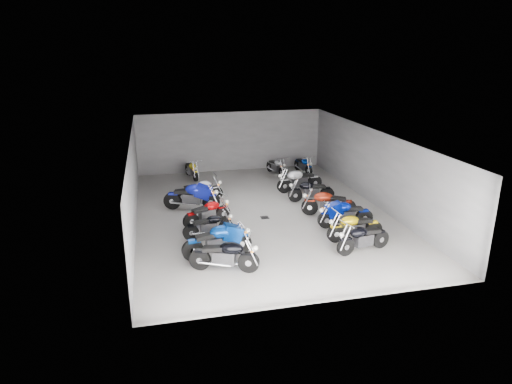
% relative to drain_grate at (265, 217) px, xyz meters
% --- Properties ---
extents(ground, '(14.00, 14.00, 0.00)m').
position_rel_drain_grate_xyz_m(ground, '(0.00, 0.50, -0.01)').
color(ground, '#9F9C97').
rests_on(ground, ground).
extents(wall_back, '(10.00, 0.10, 3.20)m').
position_rel_drain_grate_xyz_m(wall_back, '(0.00, 7.50, 1.59)').
color(wall_back, gray).
rests_on(wall_back, ground).
extents(wall_left, '(0.10, 14.00, 3.20)m').
position_rel_drain_grate_xyz_m(wall_left, '(-5.00, 0.50, 1.59)').
color(wall_left, gray).
rests_on(wall_left, ground).
extents(wall_right, '(0.10, 14.00, 3.20)m').
position_rel_drain_grate_xyz_m(wall_right, '(5.00, 0.50, 1.59)').
color(wall_right, gray).
rests_on(wall_right, ground).
extents(ceiling, '(10.00, 14.00, 0.04)m').
position_rel_drain_grate_xyz_m(ceiling, '(0.00, 0.50, 3.21)').
color(ceiling, black).
rests_on(ceiling, wall_back).
extents(drain_grate, '(0.32, 0.32, 0.01)m').
position_rel_drain_grate_xyz_m(drain_grate, '(0.00, 0.00, 0.00)').
color(drain_grate, black).
rests_on(drain_grate, ground).
extents(motorcycle_left_a, '(2.09, 0.89, 0.96)m').
position_rel_drain_grate_xyz_m(motorcycle_left_a, '(-2.29, -4.10, 0.52)').
color(motorcycle_left_a, black).
rests_on(motorcycle_left_a, ground).
extents(motorcycle_left_b, '(2.33, 0.52, 1.02)m').
position_rel_drain_grate_xyz_m(motorcycle_left_b, '(-2.34, -3.08, 0.55)').
color(motorcycle_left_b, black).
rests_on(motorcycle_left_b, ground).
extents(motorcycle_left_c, '(1.87, 0.45, 0.83)m').
position_rel_drain_grate_xyz_m(motorcycle_left_c, '(-2.41, -1.44, 0.44)').
color(motorcycle_left_c, black).
rests_on(motorcycle_left_c, ground).
extents(motorcycle_left_d, '(1.92, 0.89, 0.89)m').
position_rel_drain_grate_xyz_m(motorcycle_left_d, '(-2.31, -0.20, 0.48)').
color(motorcycle_left_d, black).
rests_on(motorcycle_left_d, ground).
extents(motorcycle_left_e, '(2.31, 0.89, 1.05)m').
position_rel_drain_grate_xyz_m(motorcycle_left_e, '(-2.71, 1.60, 0.57)').
color(motorcycle_left_e, black).
rests_on(motorcycle_left_e, ground).
extents(motorcycle_left_f, '(2.14, 0.46, 0.94)m').
position_rel_drain_grate_xyz_m(motorcycle_left_f, '(-2.30, 2.57, 0.51)').
color(motorcycle_left_f, black).
rests_on(motorcycle_left_f, ground).
extents(motorcycle_right_a, '(2.05, 0.60, 0.91)m').
position_rel_drain_grate_xyz_m(motorcycle_right_a, '(2.40, -3.80, 0.49)').
color(motorcycle_right_a, black).
rests_on(motorcycle_right_a, ground).
extents(motorcycle_right_b, '(2.10, 0.43, 0.92)m').
position_rel_drain_grate_xyz_m(motorcycle_right_b, '(2.53, -2.84, 0.50)').
color(motorcycle_right_b, black).
rests_on(motorcycle_right_b, ground).
extents(motorcycle_right_c, '(2.17, 0.46, 0.95)m').
position_rel_drain_grate_xyz_m(motorcycle_right_c, '(2.71, -1.63, 0.51)').
color(motorcycle_right_c, black).
rests_on(motorcycle_right_c, ground).
extents(motorcycle_right_d, '(2.15, 0.83, 0.97)m').
position_rel_drain_grate_xyz_m(motorcycle_right_d, '(2.55, -0.35, 0.53)').
color(motorcycle_right_d, black).
rests_on(motorcycle_right_d, ground).
extents(motorcycle_right_e, '(2.06, 0.48, 0.91)m').
position_rel_drain_grate_xyz_m(motorcycle_right_e, '(2.46, 1.48, 0.49)').
color(motorcycle_right_e, black).
rests_on(motorcycle_right_e, ground).
extents(motorcycle_right_f, '(2.28, 0.53, 1.00)m').
position_rel_drain_grate_xyz_m(motorcycle_right_f, '(2.43, 2.99, 0.54)').
color(motorcycle_right_f, black).
rests_on(motorcycle_right_f, ground).
extents(motorcycle_back_b, '(0.54, 1.93, 0.86)m').
position_rel_drain_grate_xyz_m(motorcycle_back_b, '(-2.28, 6.35, 0.46)').
color(motorcycle_back_b, black).
rests_on(motorcycle_back_b, ground).
extents(motorcycle_back_e, '(0.60, 1.85, 0.83)m').
position_rel_drain_grate_xyz_m(motorcycle_back_e, '(2.17, 6.01, 0.45)').
color(motorcycle_back_e, black).
rests_on(motorcycle_back_e, ground).
extents(motorcycle_back_f, '(0.46, 1.90, 0.84)m').
position_rel_drain_grate_xyz_m(motorcycle_back_f, '(3.67, 5.99, 0.45)').
color(motorcycle_back_f, black).
rests_on(motorcycle_back_f, ground).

